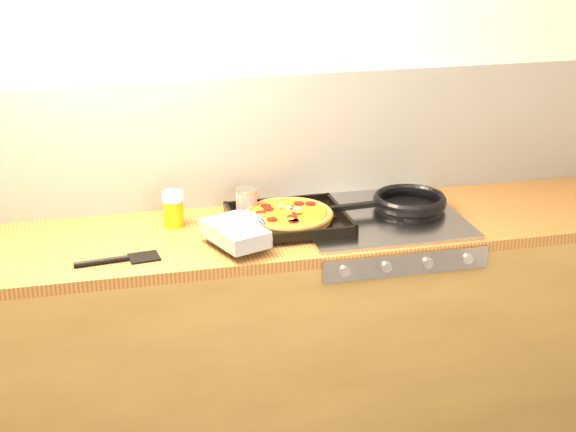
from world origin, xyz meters
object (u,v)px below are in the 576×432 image
object	(u,v)px
frying_pan	(408,203)
juice_glass	(173,209)
pizza_on_tray	(273,220)
tomato_can	(247,203)

from	to	relation	value
frying_pan	juice_glass	distance (m)	0.88
juice_glass	pizza_on_tray	bearing A→B (deg)	-22.35
tomato_can	juice_glass	distance (m)	0.28
juice_glass	frying_pan	bearing A→B (deg)	-4.70
frying_pan	tomato_can	distance (m)	0.61
tomato_can	juice_glass	xyz separation A→B (m)	(-0.28, -0.02, 0.01)
pizza_on_tray	juice_glass	bearing A→B (deg)	157.65
tomato_can	juice_glass	size ratio (longest dim) A/B	0.87
frying_pan	juice_glass	world-z (taller)	juice_glass
frying_pan	pizza_on_tray	bearing A→B (deg)	-172.77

